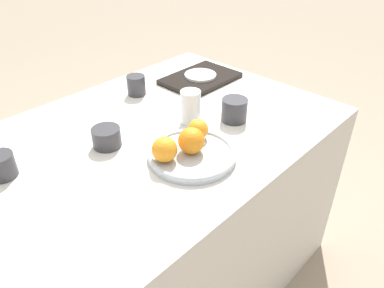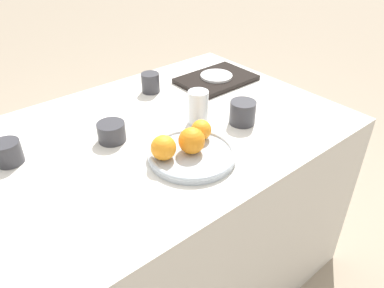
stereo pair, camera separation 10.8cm
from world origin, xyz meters
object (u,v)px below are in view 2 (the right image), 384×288
Objects in this scene: side_plate at (216,76)px; cup_1 at (8,153)px; cup_2 at (150,83)px; cup_3 at (243,112)px; fruit_platter at (192,154)px; orange_2 at (201,130)px; orange_1 at (163,148)px; orange_0 at (192,141)px; water_glass at (198,107)px; cup_0 at (112,132)px; serving_tray at (216,79)px.

side_plate is 1.69× the size of cup_1.
cup_2 is 0.87× the size of cup_3.
fruit_platter is 4.14× the size of orange_2.
cup_2 is (0.16, 0.45, 0.02)m from fruit_platter.
orange_1 is 0.34m from cup_3.
side_plate is 0.28m from cup_2.
orange_2 is at bearing 28.38° from orange_0.
orange_0 is (0.00, 0.01, 0.04)m from fruit_platter.
side_plate is (0.51, 0.33, -0.03)m from orange_1.
water_glass reaches higher than orange_0.
orange_1 is (-0.08, 0.03, -0.00)m from orange_0.
orange_0 is 0.27m from cup_0.
orange_0 is 0.09m from orange_1.
orange_1 is 0.63× the size of water_glass.
orange_0 is at bearing -140.45° from serving_tray.
orange_0 is 0.53m from cup_1.
fruit_platter is 0.27m from cup_3.
water_glass is (0.08, 0.11, 0.01)m from orange_2.
orange_0 is 1.03× the size of cup_2.
orange_0 is 0.89× the size of cup_0.
fruit_platter is at bearing -21.82° from orange_1.
orange_0 reaches higher than orange_2.
cup_1 is at bearing 163.02° from water_glass.
orange_2 is (0.07, 0.04, 0.04)m from fruit_platter.
cup_1 is 0.60m from cup_2.
cup_1 is at bearing -167.43° from cup_2.
side_plate is at bearing 39.55° from orange_0.
cup_3 reaches higher than cup_0.
cup_1 is (-0.29, 0.09, 0.00)m from cup_0.
orange_1 is at bearing -176.80° from cup_3.
cup_0 is 0.44m from cup_3.
cup_3 is (0.11, -0.10, -0.02)m from water_glass.
fruit_platter is 0.09m from orange_1.
side_plate is at bearing 32.69° from orange_1.
orange_1 reaches higher than fruit_platter.
orange_2 is 0.42m from cup_2.
fruit_platter is at bearing -60.99° from cup_0.
cup_0 is 0.37m from cup_2.
fruit_platter is 0.48m from cup_2.
orange_1 is 0.24× the size of serving_tray.
water_glass is 1.49× the size of cup_1.
orange_0 is 0.20m from water_glass.
cup_0 is at bearing 162.51° from water_glass.
orange_2 is at bearing -102.73° from cup_2.
water_glass is at bearing 27.03° from orange_1.
orange_0 is 0.67× the size of water_glass.
cup_3 is at bearing -40.56° from water_glass.
serving_tray is 0.28m from cup_2.
cup_3 is (0.34, 0.02, -0.02)m from orange_1.
orange_0 is 0.26× the size of serving_tray.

